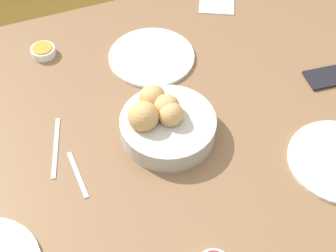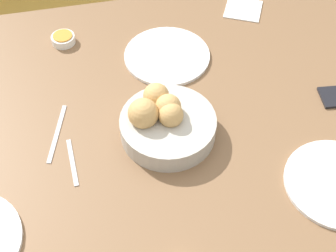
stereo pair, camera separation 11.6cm
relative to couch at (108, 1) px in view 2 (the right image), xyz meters
name	(u,v)px [view 2 (the right image)]	position (x,y,z in m)	size (l,w,h in m)	color
ground_plane	(151,248)	(-0.02, -1.13, -0.33)	(10.00, 10.00, 0.00)	#6B6056
dining_table	(143,142)	(-0.02, -1.13, 0.34)	(1.57, 1.08, 0.75)	brown
couch	(108,1)	(0.00, 0.00, 0.00)	(1.83, 0.70, 0.91)	#B28938
bread_basket	(165,122)	(0.03, -1.17, 0.46)	(0.24, 0.24, 0.12)	#B2ADA3
plate_far_center	(167,56)	(0.10, -0.90, 0.43)	(0.25, 0.25, 0.01)	white
jam_bowl_honey	(63,39)	(-0.19, -0.77, 0.44)	(0.07, 0.07, 0.03)	white
knife_silver	(57,133)	(-0.23, -1.12, 0.42)	(0.06, 0.18, 0.00)	#B7B7BC
spoon_coffee	(72,162)	(-0.20, -1.21, 0.42)	(0.02, 0.14, 0.00)	#B7B7BC
napkin	(243,9)	(0.39, -0.73, 0.42)	(0.15, 0.15, 0.00)	white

